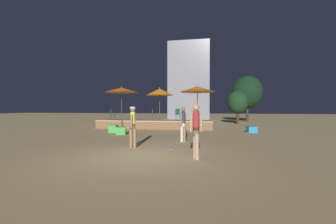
{
  "coord_description": "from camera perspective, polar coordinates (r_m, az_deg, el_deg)",
  "views": [
    {
      "loc": [
        2.24,
        -7.02,
        1.6
      ],
      "look_at": [
        0.0,
        4.76,
        1.39
      ],
      "focal_mm": 24.0,
      "sensor_mm": 36.0,
      "label": 1
    }
  ],
  "objects": [
    {
      "name": "cube_seat_2",
      "position": [
        15.21,
        -13.72,
        -4.14
      ],
      "size": [
        0.58,
        0.58,
        0.49
      ],
      "rotation": [
        0.0,
        0.0,
        0.14
      ],
      "color": "#4CC651",
      "rests_on": "ground"
    },
    {
      "name": "bistro_chair_0",
      "position": [
        18.73,
        -3.78,
        -0.26
      ],
      "size": [
        0.44,
        0.44,
        0.9
      ],
      "rotation": [
        0.0,
        0.0,
        1.93
      ],
      "color": "#47474C",
      "rests_on": "wooden_deck"
    },
    {
      "name": "frisbee_disc",
      "position": [
        8.83,
        0.9,
        -9.3
      ],
      "size": [
        0.22,
        0.22,
        0.03
      ],
      "color": "#E54C99",
      "rests_on": "ground"
    },
    {
      "name": "person_1",
      "position": [
        10.65,
        3.87,
        -2.85
      ],
      "size": [
        0.29,
        0.45,
        1.65
      ],
      "rotation": [
        0.0,
        0.0,
        2.65
      ],
      "color": "#997051",
      "rests_on": "ground"
    },
    {
      "name": "bistro_chair_2",
      "position": [
        17.58,
        2.53,
        -0.34
      ],
      "size": [
        0.46,
        0.46,
        0.9
      ],
      "rotation": [
        0.0,
        0.0,
        0.49
      ],
      "color": "#1E4C47",
      "rests_on": "wooden_deck"
    },
    {
      "name": "patio_umbrella_0",
      "position": [
        16.95,
        -2.14,
        5.11
      ],
      "size": [
        2.07,
        2.07,
        3.15
      ],
      "color": "brown",
      "rests_on": "ground"
    },
    {
      "name": "person_2",
      "position": [
        9.15,
        -8.94,
        -3.26
      ],
      "size": [
        0.29,
        0.46,
        1.65
      ],
      "rotation": [
        0.0,
        0.0,
        3.19
      ],
      "color": "#997051",
      "rests_on": "ground"
    },
    {
      "name": "background_tree_0",
      "position": [
        23.4,
        17.31,
        2.43
      ],
      "size": [
        2.08,
        2.08,
        3.36
      ],
      "color": "#3D2B1C",
      "rests_on": "ground"
    },
    {
      "name": "patio_umbrella_2",
      "position": [
        17.46,
        -11.73,
        5.47
      ],
      "size": [
        2.54,
        2.54,
        3.24
      ],
      "color": "brown",
      "rests_on": "ground"
    },
    {
      "name": "person_0",
      "position": [
        7.09,
        7.14,
        -4.37
      ],
      "size": [
        0.42,
        0.28,
        1.72
      ],
      "rotation": [
        0.0,
        0.0,
        2.0
      ],
      "color": "tan",
      "rests_on": "ground"
    },
    {
      "name": "background_tree_1",
      "position": [
        28.07,
        19.5,
        4.81
      ],
      "size": [
        3.48,
        3.48,
        5.42
      ],
      "color": "#3D2B1C",
      "rests_on": "ground"
    },
    {
      "name": "bistro_chair_3",
      "position": [
        18.84,
        -14.1,
        -0.29
      ],
      "size": [
        0.47,
        0.47,
        0.9
      ],
      "rotation": [
        0.0,
        0.0,
        2.16
      ],
      "color": "#1E4C47",
      "rests_on": "wooden_deck"
    },
    {
      "name": "ground_plane",
      "position": [
        7.54,
        -6.9,
        -11.23
      ],
      "size": [
        120.0,
        120.0,
        0.0
      ],
      "primitive_type": "plane",
      "color": "tan"
    },
    {
      "name": "wooden_deck",
      "position": [
        18.27,
        -3.2,
        -3.13
      ],
      "size": [
        9.12,
        2.69,
        0.64
      ],
      "color": "olive",
      "rests_on": "ground"
    },
    {
      "name": "bistro_chair_1",
      "position": [
        17.92,
        -8.97,
        -0.33
      ],
      "size": [
        0.46,
        0.46,
        0.9
      ],
      "rotation": [
        0.0,
        0.0,
        4.21
      ],
      "color": "#2D3338",
      "rests_on": "wooden_deck"
    },
    {
      "name": "cube_seat_1",
      "position": [
        13.97,
        -11.88,
        -4.67
      ],
      "size": [
        0.7,
        0.7,
        0.45
      ],
      "rotation": [
        0.0,
        0.0,
        0.31
      ],
      "color": "#4CC651",
      "rests_on": "ground"
    },
    {
      "name": "cube_seat_0",
      "position": [
        15.72,
        20.47,
        -4.17
      ],
      "size": [
        0.65,
        0.65,
        0.4
      ],
      "rotation": [
        0.0,
        0.0,
        0.18
      ],
      "color": "#2D9EDB",
      "rests_on": "ground"
    },
    {
      "name": "patio_umbrella_1",
      "position": [
        16.45,
        7.46,
        5.76
      ],
      "size": [
        2.56,
        2.56,
        3.25
      ],
      "color": "brown",
      "rests_on": "ground"
    },
    {
      "name": "distant_building",
      "position": [
        34.12,
        5.54,
        7.66
      ],
      "size": [
        5.89,
        4.92,
        11.12
      ],
      "color": "gray",
      "rests_on": "ground"
    }
  ]
}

